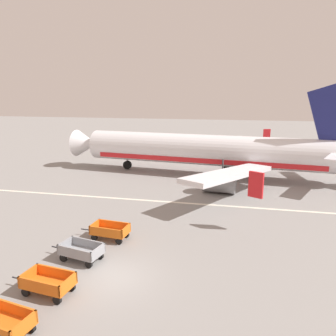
% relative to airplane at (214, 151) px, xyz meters
% --- Properties ---
extents(ground_plane, '(220.00, 220.00, 0.00)m').
position_rel_airplane_xyz_m(ground_plane, '(-3.65, -23.59, -3.05)').
color(ground_plane, gray).
extents(apron_stripe, '(120.00, 0.36, 0.01)m').
position_rel_airplane_xyz_m(apron_stripe, '(-3.65, -10.71, -3.05)').
color(apron_stripe, silver).
rests_on(apron_stripe, ground).
extents(airplane, '(37.67, 30.30, 11.34)m').
position_rel_airplane_xyz_m(airplane, '(0.00, 0.00, 0.00)').
color(airplane, silver).
rests_on(airplane, ground).
extents(baggage_cart_second_in_row, '(3.62, 1.81, 1.07)m').
position_rel_airplane_xyz_m(baggage_cart_second_in_row, '(-6.63, -28.64, -2.45)').
color(baggage_cart_second_in_row, orange).
rests_on(baggage_cart_second_in_row, ground).
extents(baggage_cart_third_in_row, '(3.62, 1.71, 1.07)m').
position_rel_airplane_xyz_m(baggage_cart_third_in_row, '(-6.39, -25.64, -2.45)').
color(baggage_cart_third_in_row, orange).
rests_on(baggage_cart_third_in_row, ground).
extents(baggage_cart_fourth_in_row, '(3.63, 1.87, 1.07)m').
position_rel_airplane_xyz_m(baggage_cart_fourth_in_row, '(-6.30, -22.23, -2.45)').
color(baggage_cart_fourth_in_row, gray).
rests_on(baggage_cart_fourth_in_row, ground).
extents(baggage_cart_far_end, '(3.61, 1.64, 1.07)m').
position_rel_airplane_xyz_m(baggage_cart_far_end, '(-5.71, -19.15, -2.45)').
color(baggage_cart_far_end, orange).
rests_on(baggage_cart_far_end, ground).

